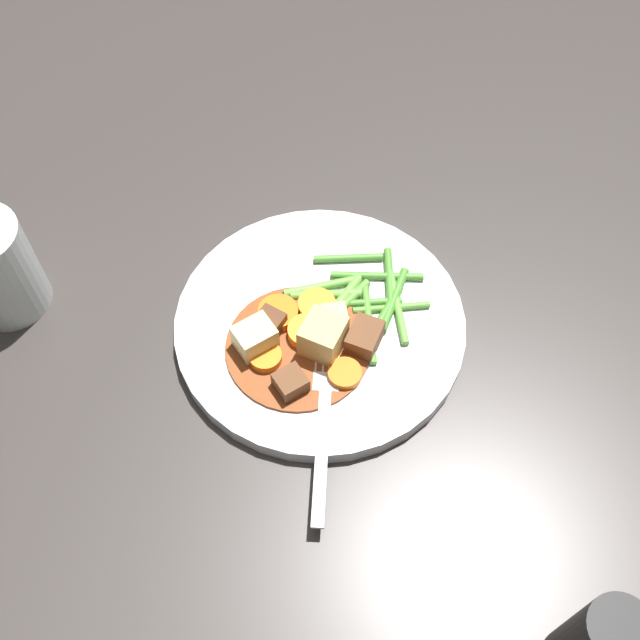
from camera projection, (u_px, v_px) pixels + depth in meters
name	position (u px, v px, depth m)	size (l,w,h in m)	color
ground_plane	(320.00, 330.00, 0.68)	(3.00, 3.00, 0.00)	#383330
dinner_plate	(320.00, 325.00, 0.67)	(0.26, 0.26, 0.02)	white
stew_sauce	(299.00, 347.00, 0.65)	(0.13, 0.13, 0.00)	brown
carrot_slice_0	(306.00, 333.00, 0.65)	(0.03, 0.03, 0.01)	orange
carrot_slice_1	(345.00, 374.00, 0.63)	(0.03, 0.03, 0.01)	orange
carrot_slice_2	(278.00, 314.00, 0.66)	(0.04, 0.04, 0.01)	orange
carrot_slice_3	(317.00, 306.00, 0.67)	(0.03, 0.03, 0.01)	orange
carrot_slice_4	(265.00, 357.00, 0.64)	(0.03, 0.03, 0.01)	orange
potato_chunk_0	(255.00, 339.00, 0.64)	(0.03, 0.03, 0.03)	#EAD68C
potato_chunk_1	(323.00, 337.00, 0.64)	(0.03, 0.03, 0.03)	#DBBC6B
potato_chunk_2	(334.00, 321.00, 0.65)	(0.02, 0.02, 0.02)	#E5CC7A
meat_chunk_0	(268.00, 326.00, 0.65)	(0.03, 0.02, 0.02)	#56331E
meat_chunk_1	(361.00, 342.00, 0.64)	(0.03, 0.03, 0.02)	brown
meat_chunk_2	(291.00, 383.00, 0.62)	(0.02, 0.02, 0.02)	brown
green_bean_0	(397.00, 307.00, 0.67)	(0.01, 0.01, 0.08)	#66AD42
green_bean_1	(349.00, 300.00, 0.67)	(0.01, 0.01, 0.05)	#599E38
green_bean_2	(394.00, 300.00, 0.67)	(0.01, 0.01, 0.07)	#4C8E33
green_bean_3	(391.00, 308.00, 0.67)	(0.01, 0.01, 0.07)	#599E38
green_bean_4	(389.00, 278.00, 0.69)	(0.01, 0.01, 0.07)	#4C8E33
green_bean_5	(337.00, 306.00, 0.67)	(0.01, 0.01, 0.07)	#66AD42
green_bean_6	(326.00, 294.00, 0.68)	(0.01, 0.01, 0.06)	#66AD42
green_bean_7	(384.00, 315.00, 0.66)	(0.01, 0.01, 0.07)	#4C8E33
green_bean_8	(377.00, 276.00, 0.69)	(0.01, 0.01, 0.08)	#4C8E33
green_bean_9	(369.00, 323.00, 0.66)	(0.01, 0.01, 0.08)	#599E38
green_bean_10	(373.00, 302.00, 0.67)	(0.01, 0.01, 0.05)	#4C8E33
green_bean_11	(323.00, 286.00, 0.68)	(0.01, 0.01, 0.07)	#66AD42
green_bean_12	(348.00, 258.00, 0.70)	(0.01, 0.01, 0.06)	#4C8E33
fork	(324.00, 415.00, 0.61)	(0.16, 0.10, 0.00)	silver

